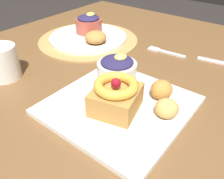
# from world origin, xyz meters

# --- Properties ---
(dining_table) EXTENTS (1.35, 1.01, 0.73)m
(dining_table) POSITION_xyz_m (0.00, 0.00, 0.64)
(dining_table) COLOR brown
(dining_table) RESTS_ON ground_plane
(woven_placemat) EXTENTS (0.35, 0.35, 0.00)m
(woven_placemat) POSITION_xyz_m (0.21, 0.18, 0.73)
(woven_placemat) COLOR #AD894C
(woven_placemat) RESTS_ON dining_table
(front_plate) EXTENTS (0.28, 0.28, 0.01)m
(front_plate) POSITION_xyz_m (-0.03, -0.14, 0.74)
(front_plate) COLOR white
(front_plate) RESTS_ON dining_table
(cake_slice) EXTENTS (0.12, 0.11, 0.08)m
(cake_slice) POSITION_xyz_m (-0.05, -0.14, 0.78)
(cake_slice) COLOR #B77F3D
(cake_slice) RESTS_ON front_plate
(berry_ramekin) EXTENTS (0.10, 0.10, 0.07)m
(berry_ramekin) POSITION_xyz_m (0.05, -0.07, 0.77)
(berry_ramekin) COLOR silver
(berry_ramekin) RESTS_ON front_plate
(fritter_front) EXTENTS (0.05, 0.05, 0.04)m
(fritter_front) POSITION_xyz_m (0.05, -0.20, 0.76)
(fritter_front) COLOR #BC7F38
(fritter_front) RESTS_ON front_plate
(fritter_middle) EXTENTS (0.05, 0.05, 0.04)m
(fritter_middle) POSITION_xyz_m (-0.00, -0.24, 0.76)
(fritter_middle) COLOR tan
(fritter_middle) RESTS_ON front_plate
(back_plate) EXTENTS (0.27, 0.27, 0.01)m
(back_plate) POSITION_xyz_m (0.21, 0.18, 0.74)
(back_plate) COLOR white
(back_plate) RESTS_ON woven_placemat
(back_ramekin) EXTENTS (0.09, 0.09, 0.07)m
(back_ramekin) POSITION_xyz_m (0.24, 0.20, 0.78)
(back_ramekin) COLOR #B24C3D
(back_ramekin) RESTS_ON back_plate
(back_pastry) EXTENTS (0.07, 0.07, 0.04)m
(back_pastry) POSITION_xyz_m (0.18, 0.12, 0.77)
(back_pastry) COLOR #B77F3D
(back_pastry) RESTS_ON back_plate
(fork) EXTENTS (0.03, 0.13, 0.00)m
(fork) POSITION_xyz_m (0.29, -0.08, 0.73)
(fork) COLOR silver
(fork) RESTS_ON dining_table
(coffee_mug) EXTENTS (0.08, 0.08, 0.09)m
(coffee_mug) POSITION_xyz_m (-0.11, 0.18, 0.77)
(coffee_mug) COLOR silver
(coffee_mug) RESTS_ON dining_table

